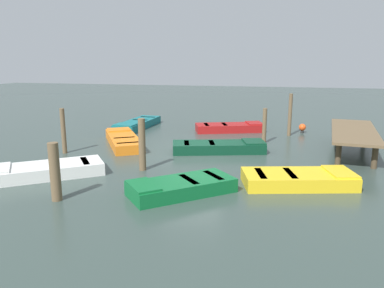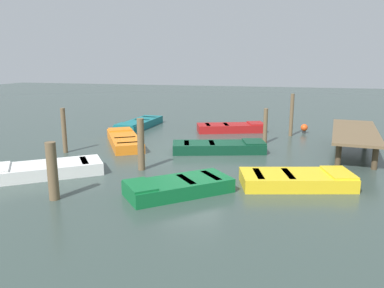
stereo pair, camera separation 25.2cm
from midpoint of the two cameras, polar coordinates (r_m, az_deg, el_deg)
The scene contains 15 objects.
ground_plane at distance 15.54m, azimuth 0.46°, elevation -1.26°, with size 80.00×80.00×0.00m, color #33423D.
dock_segment at distance 16.63m, azimuth 23.89°, elevation 1.53°, with size 5.81×2.31×0.95m.
rowboat_orange at distance 17.17m, azimuth -9.85°, elevation 0.63°, with size 4.01×3.10×0.46m.
rowboat_white at distance 13.25m, azimuth -21.12°, elevation -3.64°, with size 3.28×3.73×0.46m.
rowboat_red at distance 20.12m, azimuth 6.33°, elevation 2.50°, with size 2.36×3.73×0.46m.
rowboat_yellow at distance 11.85m, azimuth 16.22°, elevation -5.16°, with size 2.23×3.53×0.46m.
rowboat_dark_green at distance 15.60m, azimuth 4.62°, elevation -0.44°, with size 2.25×3.97×0.46m.
rowboat_teal at distance 21.39m, azimuth -7.62°, elevation 3.07°, with size 4.13×1.36×0.46m.
rowboat_green at distance 10.76m, azimuth -1.46°, elevation -6.45°, with size 2.94×3.10×0.46m.
mooring_piling_far_right at distance 16.13m, azimuth -18.41°, elevation 1.95°, with size 0.18×0.18×1.84m, color brown.
mooring_piling_far_left at distance 10.78m, azimuth -19.79°, elevation -3.92°, with size 0.28×0.28×1.60m, color brown.
mooring_piling_mid_left at distance 19.38m, azimuth 15.23°, elevation 4.26°, with size 0.18×0.18×2.11m, color brown.
mooring_piling_near_right at distance 12.97m, azimuth -7.21°, elevation -0.07°, with size 0.24×0.24×1.81m, color brown.
mooring_piling_center at distance 17.41m, azimuth 11.47°, elevation 2.69°, with size 0.19×0.19×1.60m, color brown.
marker_buoy at distance 20.41m, azimuth 17.00°, elevation 2.36°, with size 0.36×0.36×0.48m.
Camera 2 is at (14.60, 3.80, 3.74)m, focal length 35.16 mm.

